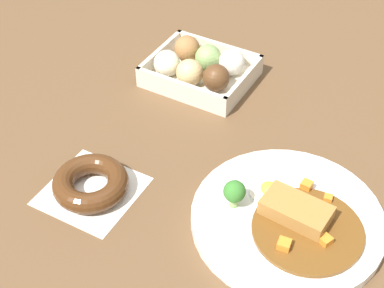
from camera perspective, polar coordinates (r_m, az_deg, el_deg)
ground_plane at (r=0.97m, az=6.90°, el=-1.33°), size 1.60×1.60×0.00m
curry_plate at (r=0.86m, az=9.54°, el=-7.32°), size 0.29×0.29×0.06m
donut_box at (r=1.12m, az=0.81°, el=7.58°), size 0.19×0.16×0.06m
chocolate_ring_donut at (r=0.91m, az=-10.04°, el=-3.91°), size 0.14×0.14×0.04m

